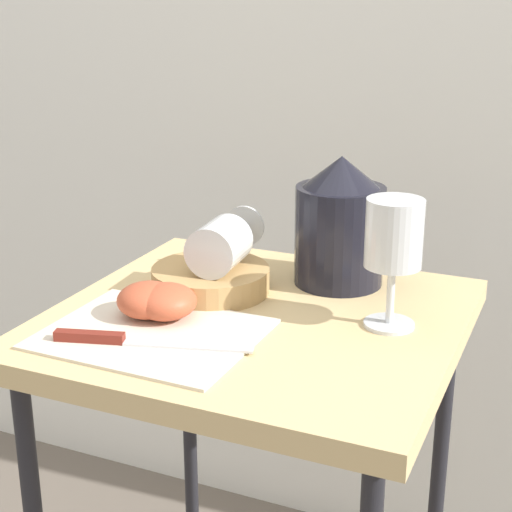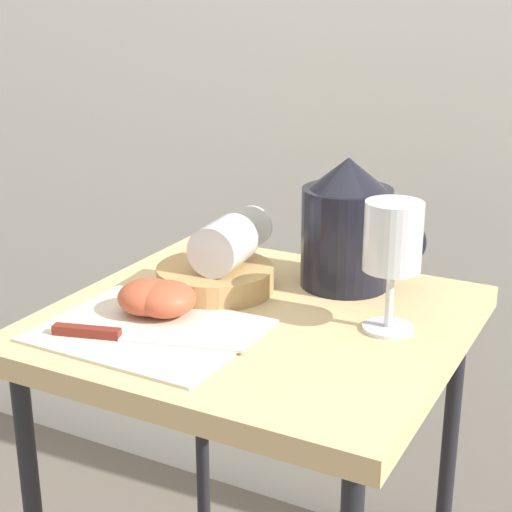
{
  "view_description": "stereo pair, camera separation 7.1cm",
  "coord_description": "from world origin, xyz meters",
  "px_view_note": "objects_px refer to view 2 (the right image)",
  "views": [
    {
      "loc": [
        0.38,
        -0.88,
        1.14
      ],
      "look_at": [
        0.0,
        0.0,
        0.81
      ],
      "focal_mm": 56.25,
      "sensor_mm": 36.0,
      "label": 1
    },
    {
      "loc": [
        0.45,
        -0.85,
        1.14
      ],
      "look_at": [
        0.0,
        0.0,
        0.81
      ],
      "focal_mm": 56.25,
      "sensor_mm": 36.0,
      "label": 2
    }
  ],
  "objects_px": {
    "table": "(256,368)",
    "basket_tray": "(215,278)",
    "pitcher": "(347,235)",
    "apple_half_left": "(149,297)",
    "knife": "(119,336)",
    "apple_half_right": "(165,299)",
    "wine_glass_tipped_near": "(225,244)",
    "wine_glass_upright": "(393,244)"
  },
  "relations": [
    {
      "from": "apple_half_left",
      "to": "wine_glass_tipped_near",
      "type": "bearing_deg",
      "value": 68.98
    },
    {
      "from": "table",
      "to": "basket_tray",
      "type": "height_order",
      "value": "basket_tray"
    },
    {
      "from": "apple_half_left",
      "to": "basket_tray",
      "type": "bearing_deg",
      "value": 75.84
    },
    {
      "from": "basket_tray",
      "to": "knife",
      "type": "relative_size",
      "value": 0.7
    },
    {
      "from": "apple_half_right",
      "to": "knife",
      "type": "height_order",
      "value": "apple_half_right"
    },
    {
      "from": "wine_glass_upright",
      "to": "pitcher",
      "type": "bearing_deg",
      "value": 130.78
    },
    {
      "from": "pitcher",
      "to": "apple_half_left",
      "type": "height_order",
      "value": "pitcher"
    },
    {
      "from": "knife",
      "to": "wine_glass_tipped_near",
      "type": "bearing_deg",
      "value": 81.37
    },
    {
      "from": "table",
      "to": "apple_half_left",
      "type": "bearing_deg",
      "value": -150.32
    },
    {
      "from": "wine_glass_tipped_near",
      "to": "knife",
      "type": "xyz_separation_m",
      "value": [
        -0.03,
        -0.2,
        -0.06
      ]
    },
    {
      "from": "apple_half_right",
      "to": "apple_half_left",
      "type": "bearing_deg",
      "value": -169.78
    },
    {
      "from": "table",
      "to": "wine_glass_tipped_near",
      "type": "bearing_deg",
      "value": 145.96
    },
    {
      "from": "pitcher",
      "to": "apple_half_right",
      "type": "distance_m",
      "value": 0.28
    },
    {
      "from": "pitcher",
      "to": "wine_glass_upright",
      "type": "relative_size",
      "value": 1.12
    },
    {
      "from": "table",
      "to": "apple_half_right",
      "type": "bearing_deg",
      "value": -146.43
    },
    {
      "from": "wine_glass_tipped_near",
      "to": "apple_half_left",
      "type": "xyz_separation_m",
      "value": [
        -0.05,
        -0.12,
        -0.04
      ]
    },
    {
      "from": "table",
      "to": "basket_tray",
      "type": "relative_size",
      "value": 4.45
    },
    {
      "from": "apple_half_left",
      "to": "apple_half_right",
      "type": "height_order",
      "value": "same"
    },
    {
      "from": "basket_tray",
      "to": "apple_half_right",
      "type": "relative_size",
      "value": 2.06
    },
    {
      "from": "basket_tray",
      "to": "apple_half_left",
      "type": "relative_size",
      "value": 2.06
    },
    {
      "from": "basket_tray",
      "to": "apple_half_right",
      "type": "xyz_separation_m",
      "value": [
        -0.01,
        -0.11,
        0.01
      ]
    },
    {
      "from": "table",
      "to": "apple_half_left",
      "type": "relative_size",
      "value": 9.15
    },
    {
      "from": "basket_tray",
      "to": "wine_glass_tipped_near",
      "type": "distance_m",
      "value": 0.05
    },
    {
      "from": "wine_glass_upright",
      "to": "apple_half_right",
      "type": "distance_m",
      "value": 0.3
    },
    {
      "from": "basket_tray",
      "to": "knife",
      "type": "bearing_deg",
      "value": -94.23
    },
    {
      "from": "pitcher",
      "to": "apple_half_left",
      "type": "bearing_deg",
      "value": -129.29
    },
    {
      "from": "table",
      "to": "pitcher",
      "type": "height_order",
      "value": "pitcher"
    },
    {
      "from": "table",
      "to": "pitcher",
      "type": "xyz_separation_m",
      "value": [
        0.06,
        0.15,
        0.15
      ]
    },
    {
      "from": "pitcher",
      "to": "apple_half_right",
      "type": "height_order",
      "value": "pitcher"
    },
    {
      "from": "table",
      "to": "wine_glass_upright",
      "type": "bearing_deg",
      "value": 10.72
    },
    {
      "from": "table",
      "to": "knife",
      "type": "relative_size",
      "value": 3.11
    },
    {
      "from": "pitcher",
      "to": "wine_glass_tipped_near",
      "type": "xyz_separation_m",
      "value": [
        -0.14,
        -0.1,
        -0.0
      ]
    },
    {
      "from": "pitcher",
      "to": "knife",
      "type": "bearing_deg",
      "value": -118.63
    },
    {
      "from": "table",
      "to": "wine_glass_upright",
      "type": "height_order",
      "value": "wine_glass_upright"
    },
    {
      "from": "wine_glass_tipped_near",
      "to": "apple_half_left",
      "type": "bearing_deg",
      "value": -111.02
    },
    {
      "from": "apple_half_right",
      "to": "knife",
      "type": "distance_m",
      "value": 0.09
    },
    {
      "from": "wine_glass_upright",
      "to": "knife",
      "type": "bearing_deg",
      "value": -146.01
    },
    {
      "from": "wine_glass_upright",
      "to": "wine_glass_tipped_near",
      "type": "relative_size",
      "value": 1.1
    },
    {
      "from": "basket_tray",
      "to": "table",
      "type": "bearing_deg",
      "value": -28.79
    },
    {
      "from": "table",
      "to": "pitcher",
      "type": "bearing_deg",
      "value": 68.04
    },
    {
      "from": "table",
      "to": "wine_glass_upright",
      "type": "relative_size",
      "value": 4.44
    },
    {
      "from": "basket_tray",
      "to": "knife",
      "type": "distance_m",
      "value": 0.2
    }
  ]
}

